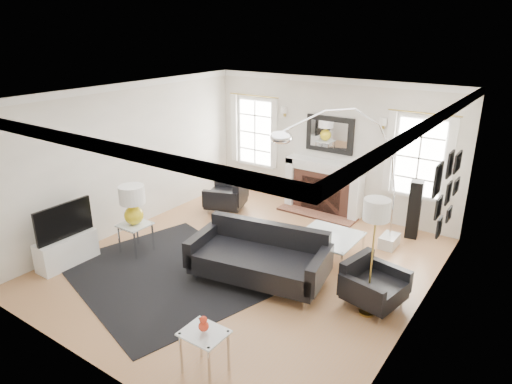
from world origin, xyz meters
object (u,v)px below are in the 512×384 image
Objects in this scene: sofa at (260,258)px; armchair_left at (229,196)px; arc_floor_lamp at (339,174)px; gourd_lamp at (133,202)px; fireplace at (323,187)px; coffee_table at (329,237)px; armchair_right at (371,285)px.

armchair_left is (-2.14, 1.95, -0.05)m from sofa.
armchair_left is 0.41× the size of arc_floor_lamp.
sofa is 3.22× the size of gourd_lamp.
fireplace is 0.75× the size of sofa.
coffee_table is at bearing -82.20° from arc_floor_lamp.
fireplace is 3.47m from armchair_right.
armchair_right is (1.68, 0.34, -0.07)m from sofa.
fireplace is at bearing 98.60° from sofa.
fireplace is 1.59× the size of armchair_left.
fireplace is 0.65× the size of arc_floor_lamp.
gourd_lamp is 3.54m from arc_floor_lamp.
coffee_table is 0.37× the size of arc_floor_lamp.
gourd_lamp is (-0.17, -2.42, 0.61)m from armchair_left.
sofa is 2.10× the size of armchair_left.
arc_floor_lamp is at bearing 132.60° from armchair_right.
fireplace reaches higher than sofa.
fireplace is at bearing 128.25° from armchair_right.
armchair_left is 1.10× the size of coffee_table.
armchair_left is 2.90m from arc_floor_lamp.
armchair_right is at bearing -51.75° from fireplace.
sofa is 2.89m from armchair_left.
fireplace is 1.74× the size of coffee_table.
armchair_right is 4.12m from gourd_lamp.
arc_floor_lamp is (0.53, 1.60, 1.04)m from sofa.
coffee_table is 3.38m from gourd_lamp.
sofa is 2.42m from gourd_lamp.
armchair_left is 1.14× the size of armchair_right.
arc_floor_lamp reaches higher than gourd_lamp.
sofa reaches higher than coffee_table.
coffee_table is at bearing -15.15° from armchair_left.
coffee_table is (-1.10, 0.87, 0.09)m from armchair_right.
coffee_table is (0.58, 1.21, 0.03)m from sofa.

